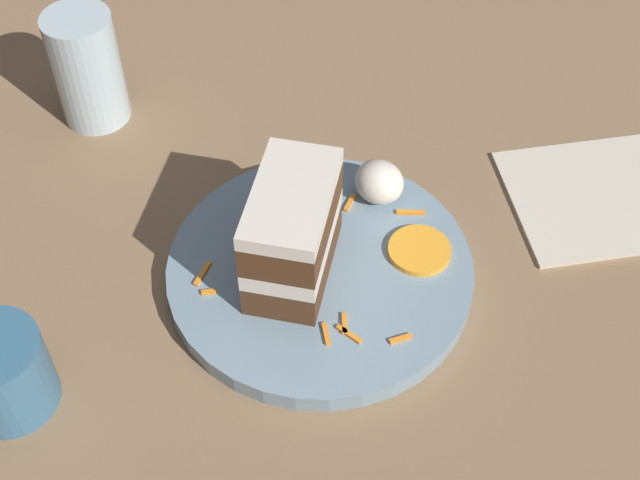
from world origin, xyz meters
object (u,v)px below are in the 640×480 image
object	(u,v)px
cream_dollop	(379,182)
coffee_mug	(0,371)
menu_card	(616,195)
drinking_glass	(89,75)
plate	(320,272)
cake_slice	(292,232)
orange_garnish	(419,250)

from	to	relation	value
cream_dollop	coffee_mug	size ratio (longest dim) A/B	0.62
menu_card	drinking_glass	bearing A→B (deg)	-112.69
plate	cake_slice	bearing A→B (deg)	-130.24
plate	cream_dollop	bearing A→B (deg)	98.45
drinking_glass	coffee_mug	world-z (taller)	drinking_glass
cake_slice	cream_dollop	size ratio (longest dim) A/B	2.76
menu_card	plate	bearing A→B (deg)	-80.49
orange_garnish	coffee_mug	world-z (taller)	coffee_mug
cake_slice	menu_card	distance (m)	0.32
cake_slice	cream_dollop	world-z (taller)	cake_slice
cake_slice	drinking_glass	world-z (taller)	drinking_glass
plate	coffee_mug	bearing A→B (deg)	-111.74
cream_dollop	menu_card	size ratio (longest dim) A/B	0.23
orange_garnish	menu_card	xyz separation A→B (m)	(0.09, 0.19, -0.02)
drinking_glass	coffee_mug	size ratio (longest dim) A/B	1.59
cake_slice	coffee_mug	xyz separation A→B (m)	(-0.08, -0.23, -0.03)
orange_garnish	plate	bearing A→B (deg)	-128.61
orange_garnish	coffee_mug	bearing A→B (deg)	-115.86
cake_slice	orange_garnish	xyz separation A→B (m)	(0.07, 0.08, -0.04)
plate	cake_slice	world-z (taller)	cake_slice
cake_slice	menu_card	world-z (taller)	cake_slice
cream_dollop	menu_card	world-z (taller)	cream_dollop
orange_garnish	drinking_glass	distance (m)	0.37
menu_card	orange_garnish	bearing A→B (deg)	-76.38
cake_slice	orange_garnish	distance (m)	0.12
cake_slice	orange_garnish	bearing A→B (deg)	-158.88
plate	drinking_glass	xyz separation A→B (m)	(-0.31, 0.01, 0.04)
plate	drinking_glass	distance (m)	0.31
orange_garnish	cake_slice	bearing A→B (deg)	-128.95
cake_slice	drinking_glass	distance (m)	0.29
cake_slice	drinking_glass	bearing A→B (deg)	-34.50
cake_slice	coffee_mug	world-z (taller)	cake_slice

